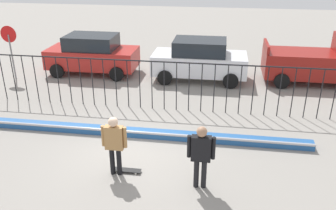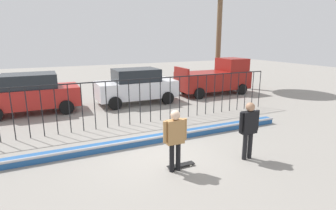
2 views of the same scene
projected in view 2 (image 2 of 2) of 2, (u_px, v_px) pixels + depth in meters
ground_plane at (164, 156)px, 8.39m from camera, size 60.00×60.00×0.00m
bowl_coping_ledge at (150, 140)px, 9.39m from camera, size 11.00×0.40×0.27m
perimeter_fence at (129, 97)px, 11.12m from camera, size 14.04×0.04×1.90m
skateboarder at (175, 135)px, 7.20m from camera, size 0.69×0.26×1.71m
skateboard at (181, 165)px, 7.64m from camera, size 0.80×0.20×0.07m
camera_operator at (249, 126)px, 7.94m from camera, size 0.70×0.26×1.73m
parked_car_red at (31, 93)px, 12.94m from camera, size 4.30×2.12×1.90m
parked_car_white at (136, 86)px, 14.96m from camera, size 4.30×2.12×1.90m
pickup_truck at (216, 78)px, 17.52m from camera, size 4.70×2.12×2.24m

